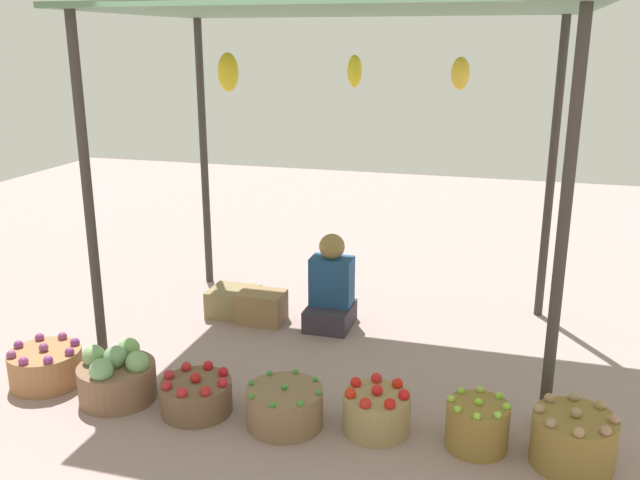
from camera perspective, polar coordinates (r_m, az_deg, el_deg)
The scene contains 12 objects.
ground_plane at distance 5.51m, azimuth 1.52°, elevation -8.03°, with size 14.00×14.00×0.00m, color gray.
market_stall_structure at distance 5.03m, azimuth 1.66°, elevation 16.60°, with size 3.39×2.13×2.51m.
vendor_person at distance 5.61m, azimuth 0.93°, elevation -4.29°, with size 0.36×0.44×0.78m.
basket_purple_onions at distance 5.12m, azimuth -21.94°, elevation -9.75°, with size 0.49×0.49×0.30m.
basket_cabbages at distance 4.75m, azimuth -16.61°, elevation -10.90°, with size 0.50×0.50×0.37m.
basket_red_apples at distance 4.50m, azimuth -10.29°, elevation -12.65°, with size 0.45×0.45×0.27m.
basket_green_chilies at distance 4.30m, azimuth -2.97°, elevation -13.73°, with size 0.47×0.47×0.27m.
basket_red_tomatoes at distance 4.25m, azimuth 4.75°, elevation -14.04°, with size 0.41×0.41×0.30m.
basket_limes at distance 4.18m, azimuth 12.99°, elevation -14.83°, with size 0.36×0.36×0.31m.
basket_potatoes at distance 4.17m, azimuth 20.40°, elevation -15.37°, with size 0.46×0.46×0.35m.
wooden_crate_near_vendor at distance 5.93m, azimuth -7.25°, elevation -5.15°, with size 0.40×0.35×0.23m, color olive.
wooden_crate_stacked_rear at distance 5.75m, azimuth -4.88°, elevation -5.60°, with size 0.38×0.28×0.26m, color #8E6D49.
Camera 1 is at (1.25, -4.86, 2.28)m, focal length 38.29 mm.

